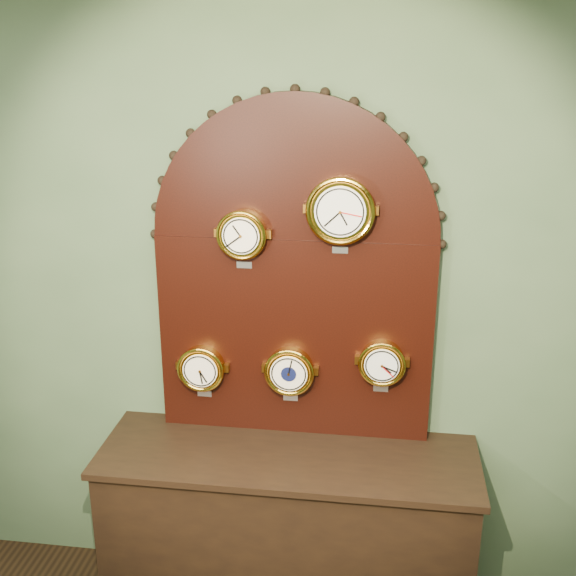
# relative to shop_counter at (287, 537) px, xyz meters

# --- Properties ---
(wall_back) EXTENTS (4.00, 0.00, 4.00)m
(wall_back) POSITION_rel_shop_counter_xyz_m (0.00, 0.27, 1.00)
(wall_back) COLOR #445B3E
(wall_back) RESTS_ON ground
(shop_counter) EXTENTS (1.60, 0.50, 0.80)m
(shop_counter) POSITION_rel_shop_counter_xyz_m (0.00, 0.00, 0.00)
(shop_counter) COLOR black
(shop_counter) RESTS_ON ground_plane
(display_board) EXTENTS (1.26, 0.06, 1.53)m
(display_board) POSITION_rel_shop_counter_xyz_m (0.00, 0.22, 1.23)
(display_board) COLOR black
(display_board) RESTS_ON shop_counter
(roman_clock) EXTENTS (0.21, 0.08, 0.26)m
(roman_clock) POSITION_rel_shop_counter_xyz_m (-0.21, 0.15, 1.36)
(roman_clock) COLOR gold
(roman_clock) RESTS_ON display_board
(arabic_clock) EXTENTS (0.28, 0.08, 0.33)m
(arabic_clock) POSITION_rel_shop_counter_xyz_m (0.19, 0.15, 1.47)
(arabic_clock) COLOR gold
(arabic_clock) RESTS_ON display_board
(hygrometer) EXTENTS (0.21, 0.08, 0.26)m
(hygrometer) POSITION_rel_shop_counter_xyz_m (-0.41, 0.15, 0.74)
(hygrometer) COLOR gold
(hygrometer) RESTS_ON display_board
(barometer) EXTENTS (0.22, 0.08, 0.27)m
(barometer) POSITION_rel_shop_counter_xyz_m (-0.01, 0.15, 0.75)
(barometer) COLOR gold
(barometer) RESTS_ON display_board
(tide_clock) EXTENTS (0.20, 0.08, 0.25)m
(tide_clock) POSITION_rel_shop_counter_xyz_m (0.39, 0.15, 0.82)
(tide_clock) COLOR gold
(tide_clock) RESTS_ON display_board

